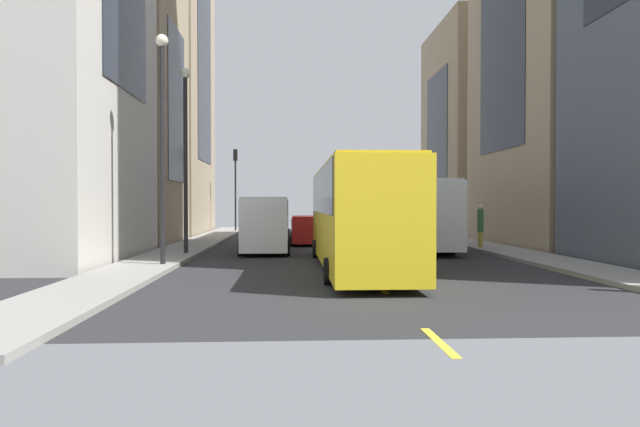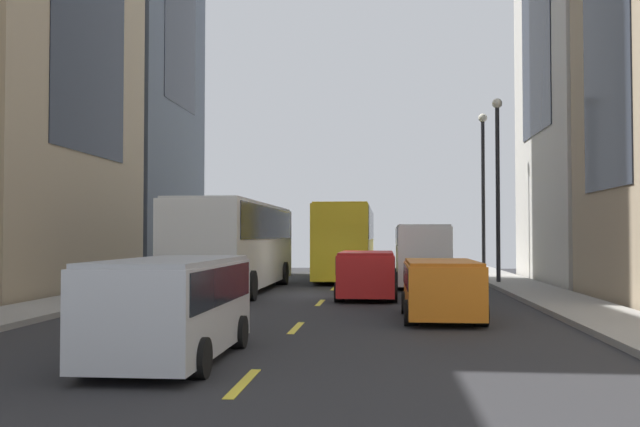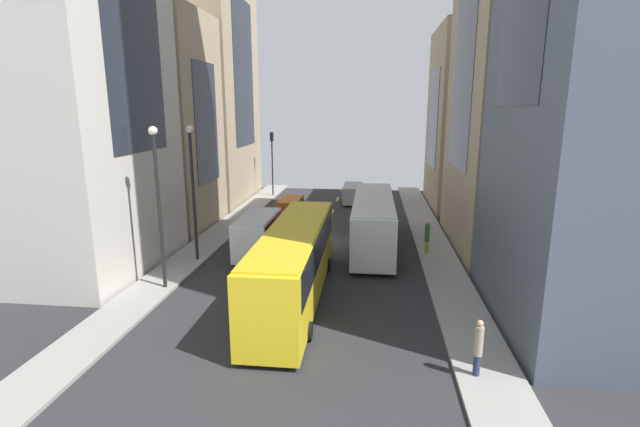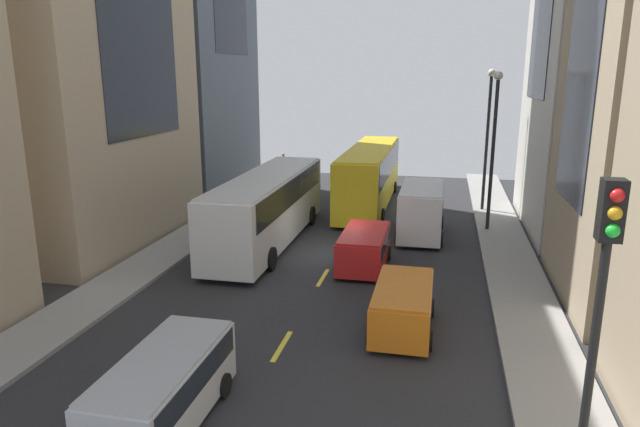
{
  "view_description": "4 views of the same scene",
  "coord_description": "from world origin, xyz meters",
  "px_view_note": "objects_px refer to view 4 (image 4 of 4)",
  "views": [
    {
      "loc": [
        2.44,
        30.11,
        2.27
      ],
      "look_at": [
        0.83,
        -0.6,
        1.76
      ],
      "focal_mm": 31.75,
      "sensor_mm": 36.0,
      "label": 1
    },
    {
      "loc": [
        2.05,
        -24.93,
        2.15
      ],
      "look_at": [
        -0.35,
        0.67,
        2.97
      ],
      "focal_mm": 38.69,
      "sensor_mm": 36.0,
      "label": 2
    },
    {
      "loc": [
        -3.41,
        30.85,
        9.08
      ],
      "look_at": [
        0.39,
        -2.51,
        1.33
      ],
      "focal_mm": 25.72,
      "sensor_mm": 36.0,
      "label": 3
    },
    {
      "loc": [
        4.47,
        -24.06,
        8.13
      ],
      "look_at": [
        -0.66,
        -0.5,
        2.03
      ],
      "focal_mm": 31.72,
      "sensor_mm": 36.0,
      "label": 4
    }
  ],
  "objects_px": {
    "car_red_2": "(364,246)",
    "pedestrian_waiting_curb": "(283,166)",
    "streetcar_yellow": "(370,171)",
    "pedestrian_crossing_near": "(214,207)",
    "city_bus_white": "(268,203)",
    "delivery_van_white": "(421,207)",
    "traffic_light_near_corner": "(598,314)",
    "car_orange_1": "(403,304)",
    "car_silver_0": "(164,385)"
  },
  "relations": [
    {
      "from": "car_red_2",
      "to": "pedestrian_waiting_curb",
      "type": "relative_size",
      "value": 1.99
    },
    {
      "from": "streetcar_yellow",
      "to": "pedestrian_crossing_near",
      "type": "height_order",
      "value": "streetcar_yellow"
    },
    {
      "from": "city_bus_white",
      "to": "delivery_van_white",
      "type": "height_order",
      "value": "city_bus_white"
    },
    {
      "from": "city_bus_white",
      "to": "pedestrian_crossing_near",
      "type": "height_order",
      "value": "city_bus_white"
    },
    {
      "from": "delivery_van_white",
      "to": "car_red_2",
      "type": "distance_m",
      "value": 5.7
    },
    {
      "from": "traffic_light_near_corner",
      "to": "car_orange_1",
      "type": "bearing_deg",
      "value": 111.48
    },
    {
      "from": "traffic_light_near_corner",
      "to": "city_bus_white",
      "type": "bearing_deg",
      "value": 121.88
    },
    {
      "from": "car_orange_1",
      "to": "car_silver_0",
      "type": "bearing_deg",
      "value": -129.07
    },
    {
      "from": "car_silver_0",
      "to": "car_red_2",
      "type": "relative_size",
      "value": 1.12
    },
    {
      "from": "car_silver_0",
      "to": "car_red_2",
      "type": "distance_m",
      "value": 12.3
    },
    {
      "from": "car_red_2",
      "to": "traffic_light_near_corner",
      "type": "xyz_separation_m",
      "value": [
        5.41,
        -14.21,
        3.69
      ]
    },
    {
      "from": "traffic_light_near_corner",
      "to": "delivery_van_white",
      "type": "bearing_deg",
      "value": 99.53
    },
    {
      "from": "car_silver_0",
      "to": "traffic_light_near_corner",
      "type": "distance_m",
      "value": 9.46
    },
    {
      "from": "streetcar_yellow",
      "to": "pedestrian_waiting_curb",
      "type": "distance_m",
      "value": 9.49
    },
    {
      "from": "car_orange_1",
      "to": "car_red_2",
      "type": "bearing_deg",
      "value": 109.85
    },
    {
      "from": "pedestrian_waiting_curb",
      "to": "city_bus_white",
      "type": "bearing_deg",
      "value": -67.09
    },
    {
      "from": "car_silver_0",
      "to": "traffic_light_near_corner",
      "type": "relative_size",
      "value": 0.7
    },
    {
      "from": "car_silver_0",
      "to": "pedestrian_waiting_curb",
      "type": "bearing_deg",
      "value": 100.61
    },
    {
      "from": "streetcar_yellow",
      "to": "car_red_2",
      "type": "bearing_deg",
      "value": -83.67
    },
    {
      "from": "delivery_van_white",
      "to": "car_orange_1",
      "type": "distance_m",
      "value": 10.94
    },
    {
      "from": "city_bus_white",
      "to": "pedestrian_crossing_near",
      "type": "bearing_deg",
      "value": 156.35
    },
    {
      "from": "delivery_van_white",
      "to": "pedestrian_waiting_curb",
      "type": "height_order",
      "value": "delivery_van_white"
    },
    {
      "from": "city_bus_white",
      "to": "delivery_van_white",
      "type": "distance_m",
      "value": 7.67
    },
    {
      "from": "car_orange_1",
      "to": "pedestrian_waiting_curb",
      "type": "height_order",
      "value": "pedestrian_waiting_curb"
    },
    {
      "from": "pedestrian_waiting_curb",
      "to": "streetcar_yellow",
      "type": "bearing_deg",
      "value": -29.85
    },
    {
      "from": "city_bus_white",
      "to": "car_red_2",
      "type": "height_order",
      "value": "city_bus_white"
    },
    {
      "from": "car_silver_0",
      "to": "pedestrian_crossing_near",
      "type": "relative_size",
      "value": 2.16
    },
    {
      "from": "streetcar_yellow",
      "to": "car_silver_0",
      "type": "xyz_separation_m",
      "value": [
        -1.74,
        -23.6,
        -1.09
      ]
    },
    {
      "from": "pedestrian_waiting_curb",
      "to": "pedestrian_crossing_near",
      "type": "distance_m",
      "value": 13.64
    },
    {
      "from": "delivery_van_white",
      "to": "car_red_2",
      "type": "relative_size",
      "value": 1.26
    },
    {
      "from": "delivery_van_white",
      "to": "pedestrian_waiting_curb",
      "type": "xyz_separation_m",
      "value": [
        -10.72,
        12.43,
        -0.28
      ]
    },
    {
      "from": "streetcar_yellow",
      "to": "car_silver_0",
      "type": "height_order",
      "value": "streetcar_yellow"
    },
    {
      "from": "car_silver_0",
      "to": "pedestrian_crossing_near",
      "type": "xyz_separation_m",
      "value": [
        -5.37,
        15.97,
        0.26
      ]
    },
    {
      "from": "car_silver_0",
      "to": "pedestrian_crossing_near",
      "type": "distance_m",
      "value": 16.85
    },
    {
      "from": "city_bus_white",
      "to": "pedestrian_waiting_curb",
      "type": "bearing_deg",
      "value": 103.22
    },
    {
      "from": "city_bus_white",
      "to": "streetcar_yellow",
      "type": "bearing_deg",
      "value": 67.71
    },
    {
      "from": "streetcar_yellow",
      "to": "city_bus_white",
      "type": "bearing_deg",
      "value": -112.29
    },
    {
      "from": "car_orange_1",
      "to": "pedestrian_crossing_near",
      "type": "bearing_deg",
      "value": 137.1
    },
    {
      "from": "car_silver_0",
      "to": "pedestrian_waiting_curb",
      "type": "relative_size",
      "value": 2.23
    },
    {
      "from": "delivery_van_white",
      "to": "traffic_light_near_corner",
      "type": "height_order",
      "value": "traffic_light_near_corner"
    },
    {
      "from": "pedestrian_crossing_near",
      "to": "traffic_light_near_corner",
      "type": "height_order",
      "value": "traffic_light_near_corner"
    },
    {
      "from": "city_bus_white",
      "to": "car_red_2",
      "type": "xyz_separation_m",
      "value": [
        5.03,
        -2.56,
        -1.07
      ]
    },
    {
      "from": "pedestrian_waiting_curb",
      "to": "traffic_light_near_corner",
      "type": "distance_m",
      "value": 34.99
    },
    {
      "from": "delivery_van_white",
      "to": "traffic_light_near_corner",
      "type": "xyz_separation_m",
      "value": [
        3.27,
        -19.47,
        3.12
      ]
    },
    {
      "from": "streetcar_yellow",
      "to": "pedestrian_crossing_near",
      "type": "distance_m",
      "value": 10.46
    },
    {
      "from": "car_orange_1",
      "to": "car_red_2",
      "type": "height_order",
      "value": "car_red_2"
    },
    {
      "from": "car_silver_0",
      "to": "pedestrian_waiting_curb",
      "type": "distance_m",
      "value": 30.13
    },
    {
      "from": "pedestrian_crossing_near",
      "to": "city_bus_white",
      "type": "bearing_deg",
      "value": 91.98
    },
    {
      "from": "car_red_2",
      "to": "car_orange_1",
      "type": "bearing_deg",
      "value": -70.15
    },
    {
      "from": "delivery_van_white",
      "to": "pedestrian_waiting_curb",
      "type": "bearing_deg",
      "value": 130.77
    }
  ]
}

